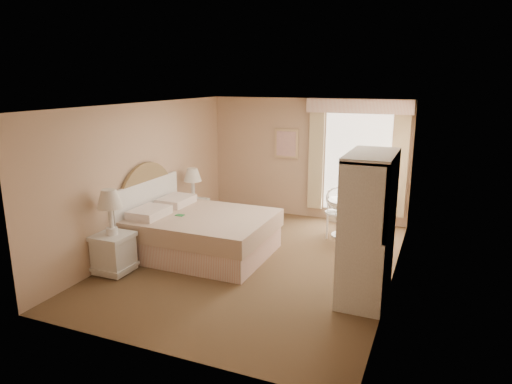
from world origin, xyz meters
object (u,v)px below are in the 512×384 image
at_px(round_table, 346,212).
at_px(cafe_chair, 337,208).
at_px(bed, 195,231).
at_px(armoire, 368,239).
at_px(nightstand_far, 194,206).
at_px(nightstand_near, 113,243).

relative_size(round_table, cafe_chair, 0.77).
xyz_separation_m(bed, armoire, (2.92, -0.51, 0.43)).
distance_m(nightstand_far, cafe_chair, 2.80).
xyz_separation_m(bed, nightstand_far, (-0.73, 1.20, 0.06)).
distance_m(nightstand_far, armoire, 4.05).
xyz_separation_m(bed, nightstand_near, (-0.73, -1.20, 0.10)).
distance_m(round_table, armoire, 2.46).
bearing_deg(round_table, nightstand_far, -168.12).
xyz_separation_m(bed, cafe_chair, (2.01, 1.80, 0.15)).
xyz_separation_m(nightstand_near, armoire, (3.65, 0.69, 0.33)).
height_order(cafe_chair, armoire, armoire).
bearing_deg(cafe_chair, nightstand_near, -145.12).
relative_size(nightstand_far, round_table, 1.67).
height_order(nightstand_near, nightstand_far, nightstand_near).
bearing_deg(armoire, round_table, 108.19).
distance_m(cafe_chair, armoire, 2.50).
xyz_separation_m(nightstand_near, cafe_chair, (2.73, 3.00, 0.04)).
bearing_deg(bed, nightstand_far, 121.31).
relative_size(cafe_chair, armoire, 0.46).
xyz_separation_m(nightstand_near, round_table, (2.89, 3.01, -0.02)).
bearing_deg(armoire, bed, 170.19).
relative_size(round_table, armoire, 0.36).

